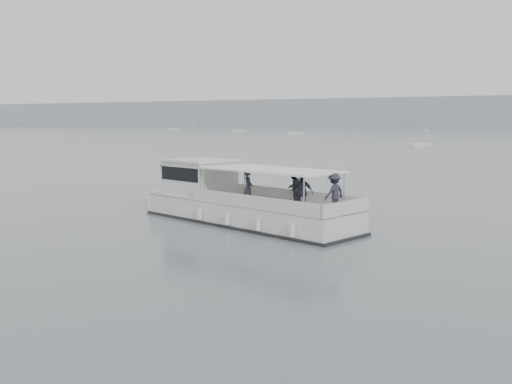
% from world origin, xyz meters
% --- Properties ---
extents(ground, '(1400.00, 1400.00, 0.00)m').
position_xyz_m(ground, '(0.00, 0.00, 0.00)').
color(ground, '#556064').
rests_on(ground, ground).
extents(headland, '(1400.00, 90.00, 28.00)m').
position_xyz_m(headland, '(0.00, 560.00, 14.00)').
color(headland, '#939EA8').
rests_on(headland, ground).
extents(tour_boat, '(13.61, 7.29, 5.80)m').
position_xyz_m(tour_boat, '(-1.10, -1.06, 0.95)').
color(tour_boat, silver).
rests_on(tour_boat, ground).
extents(moored_fleet, '(429.36, 353.49, 9.89)m').
position_xyz_m(moored_fleet, '(-33.01, 220.58, 0.36)').
color(moored_fleet, silver).
rests_on(moored_fleet, ground).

